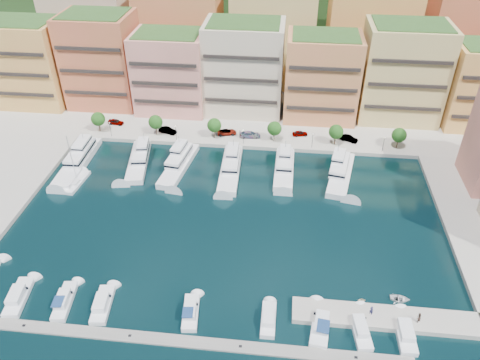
# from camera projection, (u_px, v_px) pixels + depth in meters

# --- Properties ---
(ground) EXTENTS (400.00, 400.00, 0.00)m
(ground) POSITION_uv_depth(u_px,v_px,m) (228.00, 223.00, 98.97)
(ground) COLOR black
(ground) RESTS_ON ground
(north_quay) EXTENTS (220.00, 64.00, 2.00)m
(north_quay) POSITION_uv_depth(u_px,v_px,m) (253.00, 97.00, 149.33)
(north_quay) COLOR #9E998E
(north_quay) RESTS_ON ground
(hillside) EXTENTS (240.00, 40.00, 58.00)m
(hillside) POSITION_uv_depth(u_px,v_px,m) (264.00, 46.00, 188.32)
(hillside) COLOR black
(hillside) RESTS_ON ground
(south_pontoon) EXTENTS (72.00, 2.20, 0.35)m
(south_pontoon) POSITION_uv_depth(u_px,v_px,m) (185.00, 342.00, 74.88)
(south_pontoon) COLOR gray
(south_pontoon) RESTS_ON ground
(finger_pier) EXTENTS (32.00, 5.00, 2.00)m
(finger_pier) POSITION_uv_depth(u_px,v_px,m) (388.00, 320.00, 78.40)
(finger_pier) COLOR #9E998E
(finger_pier) RESTS_ON ground
(apartment_0) EXTENTS (22.00, 16.50, 24.80)m
(apartment_0) POSITION_uv_depth(u_px,v_px,m) (28.00, 63.00, 137.86)
(apartment_0) COLOR #DBAA50
(apartment_0) RESTS_ON north_quay
(apartment_1) EXTENTS (20.00, 16.50, 26.80)m
(apartment_1) POSITION_uv_depth(u_px,v_px,m) (102.00, 60.00, 136.92)
(apartment_1) COLOR #CE5C44
(apartment_1) RESTS_ON north_quay
(apartment_2) EXTENTS (20.00, 15.50, 22.80)m
(apartment_2) POSITION_uv_depth(u_px,v_px,m) (171.00, 72.00, 134.56)
(apartment_2) COLOR pink
(apartment_2) RESTS_ON north_quay
(apartment_3) EXTENTS (22.00, 16.50, 25.80)m
(apartment_3) POSITION_uv_depth(u_px,v_px,m) (244.00, 67.00, 133.42)
(apartment_3) COLOR beige
(apartment_3) RESTS_ON north_quay
(apartment_4) EXTENTS (20.00, 15.50, 23.80)m
(apartment_4) POSITION_uv_depth(u_px,v_px,m) (322.00, 77.00, 130.39)
(apartment_4) COLOR #D97651
(apartment_4) RESTS_ON north_quay
(apartment_5) EXTENTS (22.00, 16.50, 26.80)m
(apartment_5) POSITION_uv_depth(u_px,v_px,m) (402.00, 72.00, 129.17)
(apartment_5) COLOR tan
(apartment_5) RESTS_ON north_quay
(backblock_0) EXTENTS (26.00, 18.00, 30.00)m
(backblock_0) POSITION_uv_depth(u_px,v_px,m) (92.00, 29.00, 154.82)
(backblock_0) COLOR beige
(backblock_0) RESTS_ON north_quay
(backblock_1) EXTENTS (26.00, 18.00, 30.00)m
(backblock_1) POSITION_uv_depth(u_px,v_px,m) (181.00, 33.00, 152.11)
(backblock_1) COLOR #D97651
(backblock_1) RESTS_ON north_quay
(backblock_2) EXTENTS (26.00, 18.00, 30.00)m
(backblock_2) POSITION_uv_depth(u_px,v_px,m) (273.00, 36.00, 149.41)
(backblock_2) COLOR tan
(backblock_2) RESTS_ON north_quay
(backblock_3) EXTENTS (26.00, 18.00, 30.00)m
(backblock_3) POSITION_uv_depth(u_px,v_px,m) (368.00, 39.00, 146.70)
(backblock_3) COLOR #DBAA50
(backblock_3) RESTS_ON north_quay
(backblock_4) EXTENTS (26.00, 18.00, 30.00)m
(backblock_4) POSITION_uv_depth(u_px,v_px,m) (467.00, 43.00, 143.99)
(backblock_4) COLOR #CE5C44
(backblock_4) RESTS_ON north_quay
(tree_0) EXTENTS (3.80, 3.80, 5.65)m
(tree_0) POSITION_uv_depth(u_px,v_px,m) (98.00, 119.00, 127.06)
(tree_0) COLOR #473323
(tree_0) RESTS_ON north_quay
(tree_1) EXTENTS (3.80, 3.80, 5.65)m
(tree_1) POSITION_uv_depth(u_px,v_px,m) (156.00, 122.00, 125.61)
(tree_1) COLOR #473323
(tree_1) RESTS_ON north_quay
(tree_2) EXTENTS (3.80, 3.80, 5.65)m
(tree_2) POSITION_uv_depth(u_px,v_px,m) (214.00, 125.00, 124.17)
(tree_2) COLOR #473323
(tree_2) RESTS_ON north_quay
(tree_3) EXTENTS (3.80, 3.80, 5.65)m
(tree_3) POSITION_uv_depth(u_px,v_px,m) (274.00, 129.00, 122.73)
(tree_3) COLOR #473323
(tree_3) RESTS_ON north_quay
(tree_4) EXTENTS (3.80, 3.80, 5.65)m
(tree_4) POSITION_uv_depth(u_px,v_px,m) (336.00, 132.00, 121.28)
(tree_4) COLOR #473323
(tree_4) RESTS_ON north_quay
(tree_5) EXTENTS (3.80, 3.80, 5.65)m
(tree_5) POSITION_uv_depth(u_px,v_px,m) (399.00, 135.00, 119.84)
(tree_5) COLOR #473323
(tree_5) RESTS_ON north_quay
(lamppost_0) EXTENTS (0.30, 0.30, 4.20)m
(lamppost_0) POSITION_uv_depth(u_px,v_px,m) (110.00, 127.00, 125.36)
(lamppost_0) COLOR black
(lamppost_0) RESTS_ON north_quay
(lamppost_1) EXTENTS (0.30, 0.30, 4.20)m
(lamppost_1) POSITION_uv_depth(u_px,v_px,m) (176.00, 130.00, 123.73)
(lamppost_1) COLOR black
(lamppost_1) RESTS_ON north_quay
(lamppost_2) EXTENTS (0.30, 0.30, 4.20)m
(lamppost_2) POSITION_uv_depth(u_px,v_px,m) (243.00, 134.00, 122.11)
(lamppost_2) COLOR black
(lamppost_2) RESTS_ON north_quay
(lamppost_3) EXTENTS (0.30, 0.30, 4.20)m
(lamppost_3) POSITION_uv_depth(u_px,v_px,m) (313.00, 138.00, 120.49)
(lamppost_3) COLOR black
(lamppost_3) RESTS_ON north_quay
(lamppost_4) EXTENTS (0.30, 0.30, 4.20)m
(lamppost_4) POSITION_uv_depth(u_px,v_px,m) (384.00, 142.00, 118.86)
(lamppost_4) COLOR black
(lamppost_4) RESTS_ON north_quay
(yacht_0) EXTENTS (5.19, 22.36, 7.30)m
(yacht_0) POSITION_uv_depth(u_px,v_px,m) (79.00, 159.00, 117.17)
(yacht_0) COLOR white
(yacht_0) RESTS_ON ground
(yacht_1) EXTENTS (7.27, 18.86, 7.30)m
(yacht_1) POSITION_uv_depth(u_px,v_px,m) (139.00, 159.00, 117.29)
(yacht_1) COLOR white
(yacht_1) RESTS_ON ground
(yacht_2) EXTENTS (6.87, 19.88, 7.30)m
(yacht_2) POSITION_uv_depth(u_px,v_px,m) (179.00, 162.00, 115.92)
(yacht_2) COLOR white
(yacht_2) RESTS_ON ground
(yacht_3) EXTENTS (5.11, 20.30, 7.30)m
(yacht_3) POSITION_uv_depth(u_px,v_px,m) (231.00, 166.00, 114.49)
(yacht_3) COLOR white
(yacht_3) RESTS_ON ground
(yacht_4) EXTENTS (4.65, 17.34, 7.30)m
(yacht_4) POSITION_uv_depth(u_px,v_px,m) (284.00, 167.00, 114.42)
(yacht_4) COLOR white
(yacht_4) RESTS_ON ground
(yacht_5) EXTENTS (8.04, 19.30, 7.30)m
(yacht_5) POSITION_uv_depth(u_px,v_px,m) (341.00, 171.00, 112.61)
(yacht_5) COLOR white
(yacht_5) RESTS_ON ground
(cruiser_0) EXTENTS (4.01, 8.99, 2.55)m
(cruiser_0) POSITION_uv_depth(u_px,v_px,m) (19.00, 297.00, 81.72)
(cruiser_0) COLOR white
(cruiser_0) RESTS_ON ground
(cruiser_1) EXTENTS (3.50, 8.67, 2.66)m
(cruiser_1) POSITION_uv_depth(u_px,v_px,m) (64.00, 301.00, 80.94)
(cruiser_1) COLOR white
(cruiser_1) RESTS_ON ground
(cruiser_2) EXTENTS (3.64, 8.41, 2.55)m
(cruiser_2) POSITION_uv_depth(u_px,v_px,m) (103.00, 305.00, 80.35)
(cruiser_2) COLOR white
(cruiser_2) RESTS_ON ground
(cruiser_4) EXTENTS (3.36, 7.71, 2.66)m
(cruiser_4) POSITION_uv_depth(u_px,v_px,m) (191.00, 313.00, 78.94)
(cruiser_4) COLOR white
(cruiser_4) RESTS_ON ground
(cruiser_6) EXTENTS (2.41, 7.08, 2.55)m
(cruiser_6) POSITION_uv_depth(u_px,v_px,m) (268.00, 320.00, 77.79)
(cruiser_6) COLOR white
(cruiser_6) RESTS_ON ground
(cruiser_7) EXTENTS (3.99, 9.29, 2.66)m
(cruiser_7) POSITION_uv_depth(u_px,v_px,m) (321.00, 325.00, 76.96)
(cruiser_7) COLOR white
(cruiser_7) RESTS_ON ground
(cruiser_8) EXTENTS (3.55, 8.77, 2.55)m
(cruiser_8) POSITION_uv_depth(u_px,v_px,m) (360.00, 328.00, 76.42)
(cruiser_8) COLOR white
(cruiser_8) RESTS_ON ground
(cruiser_9) EXTENTS (2.86, 8.56, 2.55)m
(cruiser_9) POSITION_uv_depth(u_px,v_px,m) (405.00, 332.00, 75.78)
(cruiser_9) COLOR white
(cruiser_9) RESTS_ON ground
(sailboat_2) EXTENTS (3.61, 9.42, 13.20)m
(sailboat_2) POSITION_uv_depth(u_px,v_px,m) (77.00, 183.00, 110.32)
(sailboat_2) COLOR white
(sailboat_2) RESTS_ON ground
(tender_1) EXTENTS (1.56, 1.39, 0.75)m
(tender_1) POSITION_uv_depth(u_px,v_px,m) (362.00, 300.00, 81.41)
(tender_1) COLOR beige
(tender_1) RESTS_ON ground
(tender_2) EXTENTS (3.64, 2.75, 0.71)m
(tender_2) POSITION_uv_depth(u_px,v_px,m) (400.00, 299.00, 81.68)
(tender_2) COLOR silver
(tender_2) RESTS_ON ground
(car_0) EXTENTS (4.66, 2.46, 1.51)m
(car_0) POSITION_uv_depth(u_px,v_px,m) (116.00, 122.00, 132.06)
(car_0) COLOR gray
(car_0) RESTS_ON north_quay
(car_1) EXTENTS (5.26, 3.17, 1.64)m
(car_1) POSITION_uv_depth(u_px,v_px,m) (168.00, 130.00, 127.83)
(car_1) COLOR gray
(car_1) RESTS_ON north_quay
(car_2) EXTENTS (5.62, 3.53, 1.45)m
(car_2) POSITION_uv_depth(u_px,v_px,m) (227.00, 132.00, 127.35)
(car_2) COLOR gray
(car_2) RESTS_ON north_quay
(car_3) EXTENTS (5.91, 2.99, 1.64)m
(car_3) POSITION_uv_depth(u_px,v_px,m) (250.00, 134.00, 126.03)
(car_3) COLOR gray
(car_3) RESTS_ON north_quay
(car_4) EXTENTS (4.34, 2.47, 1.39)m
(car_4) POSITION_uv_depth(u_px,v_px,m) (300.00, 133.00, 126.79)
(car_4) COLOR gray
(car_4) RESTS_ON north_quay
(car_5) EXTENTS (4.96, 3.41, 1.55)m
(car_5) POSITION_uv_depth(u_px,v_px,m) (349.00, 139.00, 124.36)
(car_5) COLOR gray
(car_5) RESTS_ON north_quay
(person_0) EXTENTS (0.80, 0.76, 1.84)m
(person_0) POSITION_uv_depth(u_px,v_px,m) (371.00, 310.00, 77.68)
(person_0) COLOR #28274F
(person_0) RESTS_ON finger_pier
(person_1) EXTENTS (1.21, 1.16, 1.97)m
(person_1) POSITION_uv_depth(u_px,v_px,m) (419.00, 318.00, 76.39)
(person_1) COLOR #4C382E
(person_1) RESTS_ON finger_pier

